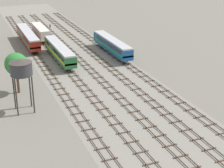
{
  "coord_description": "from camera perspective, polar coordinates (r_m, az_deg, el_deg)",
  "views": [
    {
      "loc": [
        -24.84,
        -25.13,
        27.86
      ],
      "look_at": [
        0.0,
        35.62,
        1.5
      ],
      "focal_mm": 57.79,
      "sensor_mm": 36.0,
      "label": 1
    }
  ],
  "objects": [
    {
      "name": "water_tower",
      "position": [
        62.09,
        -14.2,
        2.42
      ],
      "size": [
        3.9,
        3.9,
        9.43
      ],
      "color": "#2D2826",
      "rests_on": "ground"
    },
    {
      "name": "passenger_coach_far_left_mid",
      "position": [
        104.69,
        -13.19,
        7.35
      ],
      "size": [
        2.96,
        22.0,
        3.8
      ],
      "color": "maroon",
      "rests_on": "ground"
    },
    {
      "name": "ballast_bed",
      "position": [
        89.31,
        -4.96,
        3.62
      ],
      "size": [
        22.75,
        176.0,
        0.01
      ],
      "primitive_type": "cube",
      "color": "gray",
      "rests_on": "ground"
    },
    {
      "name": "signal_post_nearest",
      "position": [
        108.21,
        -9.75,
        8.38
      ],
      "size": [
        0.28,
        0.47,
        4.98
      ],
      "color": "gray",
      "rests_on": "ground"
    },
    {
      "name": "track_far_left",
      "position": [
        88.06,
        -10.99,
        3.12
      ],
      "size": [
        2.4,
        126.0,
        0.29
      ],
      "color": "#47382D",
      "rests_on": "ground"
    },
    {
      "name": "freight_boxcar_left_midfar",
      "position": [
        110.69,
        -11.26,
        8.19
      ],
      "size": [
        2.87,
        14.0,
        3.6
      ],
      "color": "beige",
      "rests_on": "ground"
    },
    {
      "name": "track_centre_left",
      "position": [
        90.18,
        -5.16,
        3.88
      ],
      "size": [
        2.4,
        126.0,
        0.29
      ],
      "color": "#47382D",
      "rests_on": "ground"
    },
    {
      "name": "diesel_railcar_centre_right_near",
      "position": [
        93.84,
        0.01,
        6.26
      ],
      "size": [
        2.96,
        20.5,
        3.8
      ],
      "color": "#194C8C",
      "rests_on": "ground"
    },
    {
      "name": "track_left",
      "position": [
        89.0,
        -8.04,
        3.51
      ],
      "size": [
        2.4,
        126.0,
        0.29
      ],
      "color": "#47382D",
      "rests_on": "ground"
    },
    {
      "name": "track_centre",
      "position": [
        91.58,
        -2.35,
        4.24
      ],
      "size": [
        2.4,
        126.0,
        0.29
      ],
      "color": "#47382D",
      "rests_on": "ground"
    },
    {
      "name": "diesel_railcar_left_nearest",
      "position": [
        89.35,
        -8.32,
        5.22
      ],
      "size": [
        2.96,
        20.5,
        3.8
      ],
      "color": "#286638",
      "rests_on": "ground"
    },
    {
      "name": "track_centre_right",
      "position": [
        93.2,
        0.36,
        4.57
      ],
      "size": [
        2.4,
        126.0,
        0.29
      ],
      "color": "#47382D",
      "rests_on": "ground"
    },
    {
      "name": "ground_plane",
      "position": [
        89.31,
        -4.96,
        3.62
      ],
      "size": [
        480.0,
        480.0,
        0.0
      ],
      "primitive_type": "plane",
      "color": "slate"
    },
    {
      "name": "lineside_tree_1",
      "position": [
        70.92,
        -14.94,
        3.04
      ],
      "size": [
        4.36,
        4.36,
        8.08
      ],
      "color": "#4C331E",
      "rests_on": "ground"
    }
  ]
}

